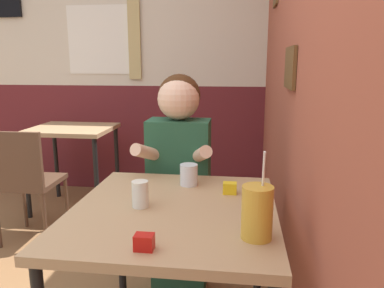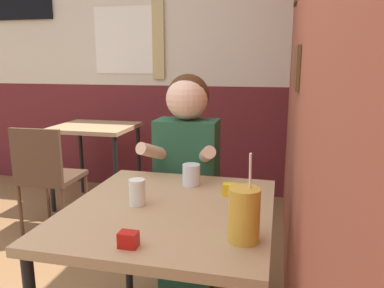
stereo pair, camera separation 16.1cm
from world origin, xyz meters
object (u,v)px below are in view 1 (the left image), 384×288
Objects in this scene: background_table at (72,139)px; main_table at (174,225)px; person_seated at (179,178)px; chair_near_window at (25,177)px; cocktail_pitcher at (257,212)px.

main_table is at bearing -54.56° from background_table.
person_seated is at bearing 97.41° from main_table.
background_table is at bearing 125.44° from main_table.
chair_near_window is at bearing -94.35° from background_table.
background_table is 0.60× the size of person_seated.
main_table is at bearing -40.29° from chair_near_window.
cocktail_pitcher is (0.39, -0.83, 0.16)m from person_seated.
person_seated reaches higher than main_table.
main_table is 1.16× the size of background_table.
person_seated is (-0.08, 0.60, 0.01)m from main_table.
cocktail_pitcher is (0.32, -0.22, 0.17)m from main_table.
main_table is 0.70× the size of person_seated.
cocktail_pitcher is at bearing -35.36° from main_table.
person_seated is (1.22, -0.45, 0.18)m from chair_near_window.
person_seated is 0.93m from cocktail_pitcher.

